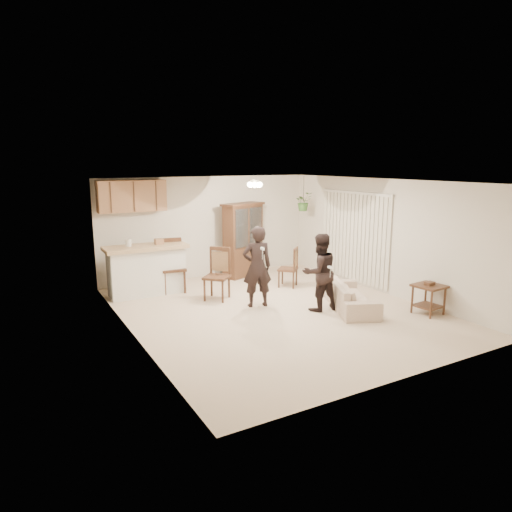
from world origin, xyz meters
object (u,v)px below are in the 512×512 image
chair_bar (173,277)px  chair_hutch_right (288,276)px  chair_hutch_left (217,285)px  sofa (351,290)px  adult (257,262)px  side_table (428,299)px  china_hutch (243,240)px  child (319,276)px

chair_bar → chair_hutch_right: chair_bar is taller
chair_hutch_left → sofa: bearing=3.8°
adult → chair_bar: (-1.12, 1.82, -0.57)m
side_table → chair_hutch_right: chair_hutch_right is taller
sofa → side_table: size_ratio=2.96×
china_hutch → chair_bar: (-2.05, -0.54, -0.58)m
adult → chair_hutch_right: bearing=-131.4°
side_table → chair_hutch_left: chair_hutch_left is taller
child → chair_hutch_right: (0.41, 1.73, -0.41)m
side_table → sofa: bearing=136.6°
sofa → side_table: 1.45m
side_table → chair_bar: chair_bar is taller
china_hutch → chair_hutch_right: china_hutch is taller
china_hutch → side_table: (1.68, -4.38, -0.62)m
adult → chair_hutch_left: (-0.51, 0.81, -0.59)m
adult → chair_hutch_left: 1.13m
sofa → chair_hutch_right: (-0.21, 1.95, -0.10)m
china_hutch → chair_hutch_left: bearing=-152.3°
chair_hutch_left → chair_bar: bearing=166.1°
chair_hutch_left → chair_hutch_right: (1.86, 0.12, -0.05)m
child → chair_hutch_left: size_ratio=1.24×
side_table → chair_hutch_right: 3.20m
side_table → chair_hutch_right: size_ratio=0.68×
child → chair_bar: 3.35m
adult → china_hutch: (0.93, 2.36, 0.01)m
chair_bar → adult: bearing=-48.6°
side_table → chair_hutch_right: (-1.26, 2.94, -0.03)m
child → side_table: (1.67, -1.22, -0.38)m
side_table → adult: bearing=142.2°
chair_bar → chair_hutch_right: (2.46, -0.90, -0.07)m
chair_bar → china_hutch: bearing=24.7°
china_hutch → chair_hutch_right: (0.41, -1.44, -0.65)m
chair_hutch_right → sofa: bearing=52.4°
china_hutch → chair_hutch_left: size_ratio=1.69×
adult → chair_bar: adult is taller
adult → child: adult is taller
chair_hutch_right → chair_hutch_left: bearing=-40.2°
china_hutch → chair_hutch_left: china_hutch is taller
sofa → china_hutch: size_ratio=1.01×
china_hutch → chair_hutch_right: 1.63m
sofa → chair_hutch_left: (-2.07, 1.83, -0.06)m
side_table → chair_hutch_left: 4.21m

